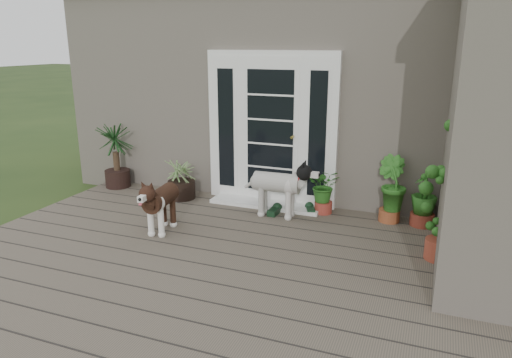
% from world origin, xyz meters
% --- Properties ---
extents(deck, '(6.20, 4.60, 0.12)m').
position_xyz_m(deck, '(0.00, 0.40, 0.06)').
color(deck, '#6B5B4C').
rests_on(deck, ground).
extents(house_main, '(7.40, 4.00, 3.10)m').
position_xyz_m(house_main, '(0.00, 4.65, 1.55)').
color(house_main, '#665E54').
rests_on(house_main, ground).
extents(door_unit, '(1.90, 0.14, 2.15)m').
position_xyz_m(door_unit, '(-0.20, 2.60, 1.19)').
color(door_unit, white).
rests_on(door_unit, deck).
extents(door_step, '(1.60, 0.40, 0.05)m').
position_xyz_m(door_step, '(-0.20, 2.40, 0.14)').
color(door_step, white).
rests_on(door_step, deck).
extents(brindle_dog, '(0.41, 0.79, 0.63)m').
position_xyz_m(brindle_dog, '(-1.06, 1.03, 0.44)').
color(brindle_dog, '#402417').
rests_on(brindle_dog, deck).
extents(white_dog, '(0.83, 0.37, 0.69)m').
position_xyz_m(white_dog, '(0.08, 2.04, 0.46)').
color(white_dog, white).
rests_on(white_dog, deck).
extents(spider_plant, '(0.72, 0.72, 0.72)m').
position_xyz_m(spider_plant, '(-1.49, 2.26, 0.48)').
color(spider_plant, '#86AC69').
rests_on(spider_plant, deck).
extents(yucca, '(0.99, 0.99, 1.09)m').
position_xyz_m(yucca, '(-2.75, 2.40, 0.66)').
color(yucca, black).
rests_on(yucca, deck).
extents(herb_a, '(0.52, 0.52, 0.53)m').
position_xyz_m(herb_a, '(0.64, 2.40, 0.39)').
color(herb_a, '#1A5017').
rests_on(herb_a, deck).
extents(herb_b, '(0.60, 0.60, 0.65)m').
position_xyz_m(herb_b, '(1.51, 2.40, 0.44)').
color(herb_b, '#1D6623').
rests_on(herb_b, deck).
extents(herb_c, '(0.39, 0.39, 0.59)m').
position_xyz_m(herb_c, '(1.92, 2.40, 0.42)').
color(herb_c, '#28621C').
rests_on(herb_c, deck).
extents(sapling, '(0.51, 0.51, 1.59)m').
position_xyz_m(sapling, '(2.13, 1.43, 0.91)').
color(sapling, '#275718').
rests_on(sapling, deck).
extents(clog_left, '(0.26, 0.35, 0.09)m').
position_xyz_m(clog_left, '(0.47, 2.35, 0.17)').
color(clog_left, '#14321C').
rests_on(clog_left, deck).
extents(clog_right, '(0.17, 0.34, 0.10)m').
position_xyz_m(clog_right, '(0.03, 2.12, 0.17)').
color(clog_right, black).
rests_on(clog_right, deck).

